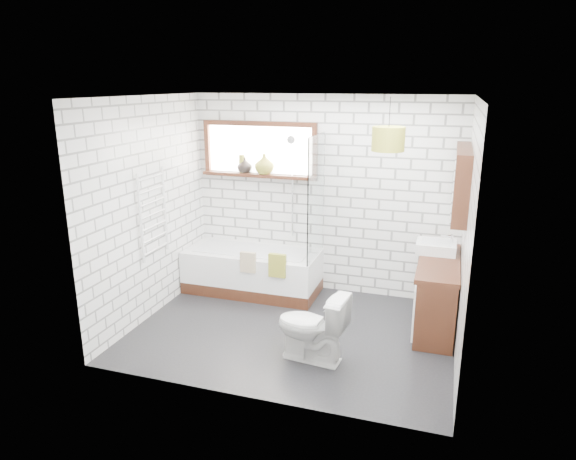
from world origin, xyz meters
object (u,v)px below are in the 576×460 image
(vanity, at_px, (437,294))
(pendant, at_px, (388,139))
(basin, at_px, (436,247))
(toilet, at_px, (312,326))
(bathtub, at_px, (253,271))

(vanity, relative_size, pendant, 4.15)
(vanity, bearing_deg, basin, 101.77)
(toilet, relative_size, pendant, 2.19)
(basin, xyz_separation_m, toilet, (-1.07, -1.42, -0.48))
(basin, relative_size, pendant, 1.34)
(basin, bearing_deg, vanity, -78.23)
(pendant, bearing_deg, vanity, 33.36)
(toilet, bearing_deg, basin, 149.30)
(bathtub, xyz_separation_m, pendant, (1.74, -0.69, 1.82))
(bathtub, height_order, pendant, pendant)
(bathtub, bearing_deg, basin, -0.37)
(toilet, bearing_deg, pendant, 150.08)
(vanity, height_order, basin, basin)
(vanity, bearing_deg, bathtub, 172.57)
(bathtub, relative_size, toilet, 2.42)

